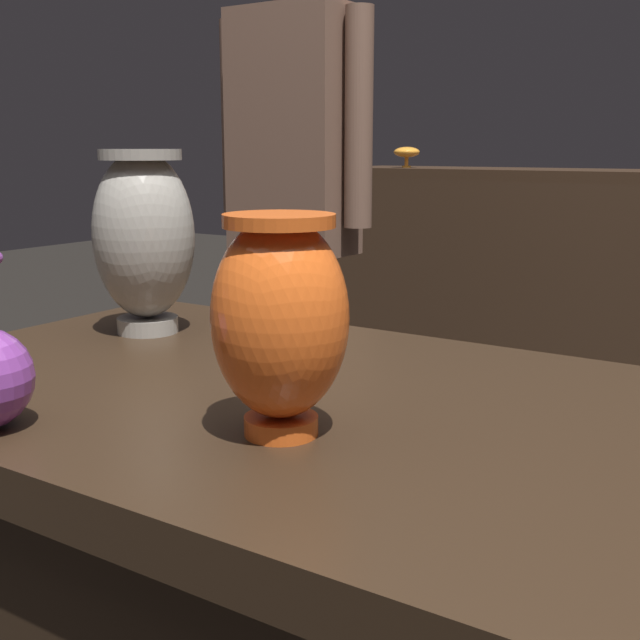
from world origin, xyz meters
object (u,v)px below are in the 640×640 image
(vase_centerpiece, at_px, (280,318))
(shelf_vase_far_left, at_px, (407,153))
(vase_tall_behind, at_px, (144,235))
(visitor_near_left, at_px, (294,196))

(vase_centerpiece, height_order, shelf_vase_far_left, shelf_vase_far_left)
(vase_centerpiece, xyz_separation_m, vase_tall_behind, (-0.42, 0.24, 0.03))
(shelf_vase_far_left, distance_m, visitor_near_left, 1.10)
(vase_centerpiece, relative_size, vase_tall_behind, 0.79)
(vase_tall_behind, bearing_deg, vase_centerpiece, -30.19)
(vase_centerpiece, bearing_deg, shelf_vase_far_left, 114.65)
(vase_centerpiece, relative_size, visitor_near_left, 0.13)
(vase_centerpiece, bearing_deg, vase_tall_behind, 149.81)
(vase_tall_behind, xyz_separation_m, visitor_near_left, (-0.40, 0.94, -0.00))
(visitor_near_left, bearing_deg, vase_centerpiece, 125.69)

